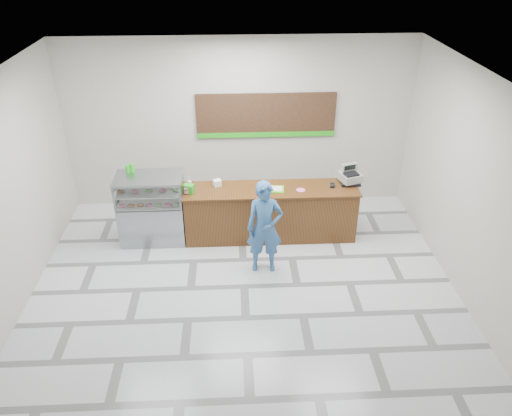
{
  "coord_description": "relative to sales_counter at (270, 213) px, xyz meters",
  "views": [
    {
      "loc": [
        -0.14,
        -6.59,
        5.3
      ],
      "look_at": [
        0.24,
        0.9,
        1.0
      ],
      "focal_mm": 35.0,
      "sensor_mm": 36.0,
      "label": 1
    }
  ],
  "objects": [
    {
      "name": "sales_counter",
      "position": [
        0.0,
        0.0,
        0.0
      ],
      "size": [
        3.26,
        0.76,
        1.03
      ],
      "color": "brown",
      "rests_on": "floor"
    },
    {
      "name": "green_cup_left",
      "position": [
        -2.61,
        0.21,
        0.88
      ],
      "size": [
        0.09,
        0.09,
        0.13
      ],
      "primitive_type": "cylinder",
      "color": "green",
      "rests_on": "display_case"
    },
    {
      "name": "donut_decal",
      "position": [
        0.55,
        -0.09,
        0.52
      ],
      "size": [
        0.17,
        0.17,
        0.0
      ],
      "primitive_type": "cylinder",
      "color": "pink",
      "rests_on": "sales_counter"
    },
    {
      "name": "back_wall",
      "position": [
        -0.55,
        1.45,
        1.23
      ],
      "size": [
        7.0,
        0.0,
        7.0
      ],
      "primitive_type": "plane",
      "rotation": [
        1.57,
        0.0,
        0.0
      ],
      "color": "beige",
      "rests_on": "floor"
    },
    {
      "name": "customer",
      "position": [
        -0.18,
        -1.04,
        0.32
      ],
      "size": [
        0.63,
        0.42,
        1.68
      ],
      "primitive_type": "imported",
      "rotation": [
        0.0,
        0.0,
        -0.04
      ],
      "color": "#346299",
      "rests_on": "floor"
    },
    {
      "name": "serving_tray",
      "position": [
        0.04,
        -0.04,
        0.52
      ],
      "size": [
        0.42,
        0.32,
        0.02
      ],
      "rotation": [
        0.0,
        0.0,
        -0.1
      ],
      "color": "#57CD15",
      "rests_on": "sales_counter"
    },
    {
      "name": "display_case",
      "position": [
        -2.22,
        -0.0,
        0.16
      ],
      "size": [
        1.22,
        0.72,
        1.33
      ],
      "color": "gray",
      "rests_on": "floor"
    },
    {
      "name": "card_terminal",
      "position": [
        1.16,
        0.04,
        0.53
      ],
      "size": [
        0.11,
        0.17,
        0.04
      ],
      "primitive_type": "cube",
      "rotation": [
        0.0,
        0.0,
        -0.22
      ],
      "color": "black",
      "rests_on": "sales_counter"
    },
    {
      "name": "promo_box",
      "position": [
        -1.5,
        -0.09,
        0.6
      ],
      "size": [
        0.22,
        0.18,
        0.17
      ],
      "primitive_type": "cube",
      "rotation": [
        0.0,
        0.0,
        -0.38
      ],
      "color": "green",
      "rests_on": "sales_counter"
    },
    {
      "name": "napkin_box",
      "position": [
        -0.99,
        0.17,
        0.57
      ],
      "size": [
        0.17,
        0.17,
        0.12
      ],
      "primitive_type": "cube",
      "rotation": [
        0.0,
        0.0,
        0.36
      ],
      "color": "white",
      "rests_on": "sales_counter"
    },
    {
      "name": "ceiling",
      "position": [
        -0.55,
        -1.55,
        2.98
      ],
      "size": [
        7.0,
        7.0,
        0.0
      ],
      "primitive_type": "plane",
      "rotation": [
        3.14,
        0.0,
        0.0
      ],
      "color": "silver",
      "rests_on": "back_wall"
    },
    {
      "name": "cash_register",
      "position": [
        1.5,
        0.17,
        0.64
      ],
      "size": [
        0.47,
        0.48,
        0.35
      ],
      "rotation": [
        0.0,
        0.0,
        0.33
      ],
      "color": "black",
      "rests_on": "sales_counter"
    },
    {
      "name": "menu_board",
      "position": [
        -0.0,
        1.41,
        1.42
      ],
      "size": [
        2.8,
        0.06,
        0.9
      ],
      "color": "black",
      "rests_on": "back_wall"
    },
    {
      "name": "floor",
      "position": [
        -0.55,
        -1.55,
        -0.52
      ],
      "size": [
        7.0,
        7.0,
        0.0
      ],
      "primitive_type": "plane",
      "color": "silver",
      "rests_on": "ground"
    },
    {
      "name": "straw_cup",
      "position": [
        -1.5,
        0.17,
        0.57
      ],
      "size": [
        0.07,
        0.07,
        0.11
      ],
      "primitive_type": "cylinder",
      "color": "silver",
      "rests_on": "sales_counter"
    },
    {
      "name": "green_cup_right",
      "position": [
        -2.54,
        0.23,
        0.89
      ],
      "size": [
        0.1,
        0.1,
        0.15
      ],
      "primitive_type": "cylinder",
      "color": "green",
      "rests_on": "display_case"
    }
  ]
}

